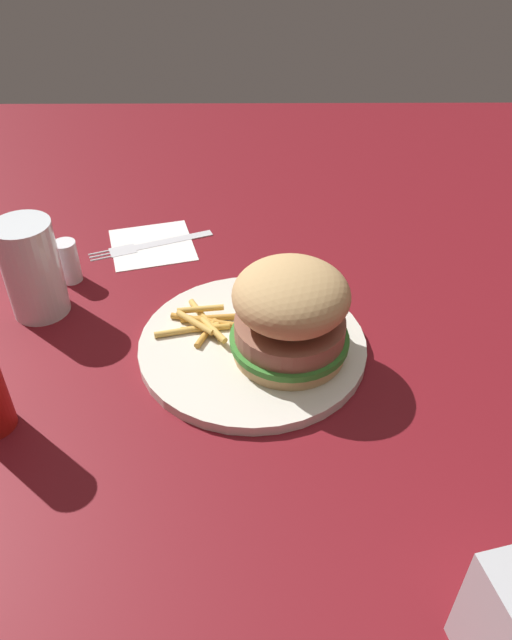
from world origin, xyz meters
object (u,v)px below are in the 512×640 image
object	(u,v)px
sandwich	(292,312)
fries_pile	(204,323)
fork	(152,243)
drink_glass	(34,274)
napkin	(153,245)
salt_shaker	(69,261)
plate	(256,346)

from	to	relation	value
sandwich	fries_pile	distance (m)	0.11
fork	drink_glass	distance (m)	0.19
napkin	drink_glass	xyz separation A→B (m)	(0.11, 0.15, 0.05)
fries_pile	salt_shaker	world-z (taller)	salt_shaker
drink_glass	sandwich	bearing A→B (deg)	162.59
fries_pile	napkin	size ratio (longest dim) A/B	0.88
fries_pile	fork	world-z (taller)	fries_pile
fries_pile	napkin	bearing A→B (deg)	-66.84
fork	drink_glass	xyz separation A→B (m)	(0.11, 0.14, 0.05)
sandwich	fries_pile	xyz separation A→B (m)	(0.09, -0.04, -0.05)
napkin	sandwich	bearing A→B (deg)	126.87
fork	salt_shaker	bearing A→B (deg)	41.95
salt_shaker	sandwich	bearing A→B (deg)	150.27
fork	salt_shaker	distance (m)	0.12
fries_pile	plate	bearing A→B (deg)	155.85
plate	fork	bearing A→B (deg)	-56.94
plate	fries_pile	size ratio (longest dim) A/B	2.57
fork	drink_glass	size ratio (longest dim) A/B	1.43
plate	napkin	bearing A→B (deg)	-57.28
sandwich	fork	xyz separation A→B (m)	(0.18, -0.24, -0.06)
salt_shaker	napkin	bearing A→B (deg)	-138.30
sandwich	drink_glass	size ratio (longest dim) A/B	1.08
fries_pile	drink_glass	bearing A→B (deg)	-13.80
sandwich	napkin	distance (m)	0.30
plate	fries_pile	world-z (taller)	fries_pile
sandwich	plate	bearing A→B (deg)	-24.88
sandwich	fork	distance (m)	0.30
sandwich	fork	world-z (taller)	sandwich
plate	salt_shaker	size ratio (longest dim) A/B	4.53
fries_pile	fork	bearing A→B (deg)	-66.41
fork	drink_glass	world-z (taller)	drink_glass
plate	fork	world-z (taller)	plate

